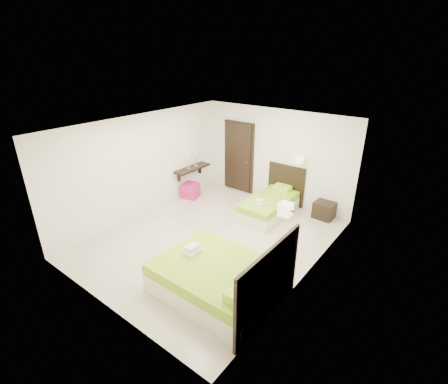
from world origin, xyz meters
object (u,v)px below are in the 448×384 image
Objects in this scene: ottoman at (191,191)px; nightstand at (324,210)px; bed_double at (221,278)px; bed_single at (271,204)px.

nightstand is at bearing 17.99° from ottoman.
ottoman is at bearing 140.29° from bed_double.
ottoman is (-3.59, -1.17, -0.01)m from nightstand.
bed_single is at bearing 12.62° from ottoman.
bed_double is (0.86, -3.22, 0.04)m from bed_single.
bed_single is 1.37m from nightstand.
ottoman is (-3.24, 2.69, -0.10)m from bed_double.
bed_double is 4.21m from ottoman.
ottoman is (-2.38, -0.53, -0.06)m from bed_single.
bed_single is 0.85× the size of bed_double.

